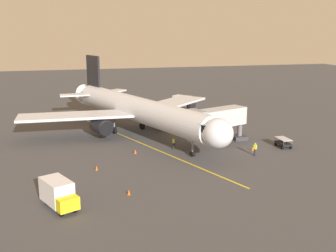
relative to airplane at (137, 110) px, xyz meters
The scene contains 13 objects.
ground_plane 4.15m from the airplane, 112.48° to the right, with size 220.00×220.00×0.00m, color #424244.
apron_lead_in_line 7.43m from the airplane, 90.91° to the left, with size 0.24×40.00×0.01m, color yellow.
airplane is the anchor object (origin of this frame).
jet_bridge 12.50m from the airplane, 136.27° to the left, with size 11.29×6.41×5.40m.
ground_crew_marshaller 19.73m from the airplane, 131.46° to the left, with size 0.44×0.47×1.71m.
ground_crew_wing_walker 10.14m from the airplane, 110.74° to the left, with size 0.42×0.47×1.71m.
box_truck_near_nose 27.65m from the airplane, 64.45° to the left, with size 3.67×4.99×2.62m.
baggage_cart_portside 22.31m from the airplane, 147.07° to the left, with size 1.56×2.61×1.27m.
box_truck_starboard_side 23.57m from the airplane, 124.65° to the right, with size 4.38×4.82×2.62m.
safety_cone_nose_left 17.38m from the airplane, 63.25° to the left, with size 0.32×0.32×0.55m, color #F2590F.
safety_cone_nose_right 24.26m from the airplane, 77.58° to the left, with size 0.32×0.32×0.55m, color #F2590F.
safety_cone_wing_port 10.66m from the airplane, 77.97° to the left, with size 0.32×0.32×0.55m, color #F2590F.
safety_cone_wing_starboard 18.85m from the airplane, 137.45° to the left, with size 0.32×0.32×0.55m, color #F2590F.
Camera 1 is at (11.40, 62.55, 16.14)m, focal length 43.96 mm.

